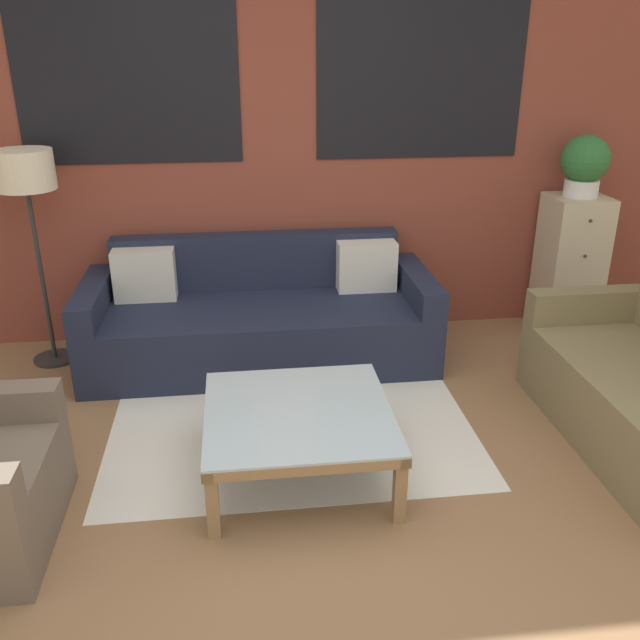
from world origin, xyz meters
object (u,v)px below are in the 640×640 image
(couch_dark, at_px, (260,319))
(drawer_cabinet, at_px, (570,265))
(floor_lamp, at_px, (26,183))
(potted_plant, at_px, (585,164))
(coffee_table, at_px, (298,420))

(couch_dark, bearing_deg, drawer_cabinet, 5.56)
(couch_dark, height_order, floor_lamp, floor_lamp)
(couch_dark, relative_size, potted_plant, 5.42)
(drawer_cabinet, distance_m, potted_plant, 0.72)
(drawer_cabinet, bearing_deg, floor_lamp, -178.55)
(potted_plant, bearing_deg, couch_dark, -174.44)
(couch_dark, xyz_separation_m, floor_lamp, (-1.39, 0.13, 0.92))
(floor_lamp, relative_size, potted_plant, 3.34)
(coffee_table, bearing_deg, potted_plant, 36.75)
(coffee_table, bearing_deg, drawer_cabinet, 36.75)
(couch_dark, height_order, drawer_cabinet, drawer_cabinet)
(coffee_table, xyz_separation_m, potted_plant, (2.13, 1.59, 0.91))
(couch_dark, distance_m, potted_plant, 2.45)
(couch_dark, distance_m, floor_lamp, 1.67)
(drawer_cabinet, xyz_separation_m, potted_plant, (0.00, 0.00, 0.72))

